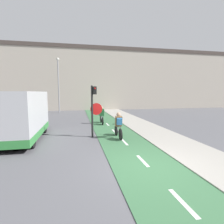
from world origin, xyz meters
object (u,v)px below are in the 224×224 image
Objects in this scene: traffic_light_pole at (94,105)px; cyclist_far at (102,116)px; street_lamp_sidewalk at (107,82)px; van at (20,116)px; cyclist_near at (119,126)px; street_lamp_far at (58,79)px.

cyclist_far is (1.01, 4.03, -1.16)m from traffic_light_pole.
van is at bearing -115.13° from street_lamp_sidewalk.
cyclist_near is at bearing -20.67° from traffic_light_pole.
traffic_light_pole reaches higher than cyclist_near.
van is at bearing -93.55° from street_lamp_far.
cyclist_near is 0.34× the size of van.
cyclist_far is (-2.49, -11.85, -3.33)m from street_lamp_sidewalk.
van is at bearing 178.12° from traffic_light_pole.
cyclist_far is at bearing 93.82° from cyclist_near.
street_lamp_far is at bearing -155.73° from street_lamp_sidewalk.
street_lamp_sidewalk is at bearing 78.15° from cyclist_far.
van is (-4.90, -3.91, 0.61)m from cyclist_far.
cyclist_far is at bearing 75.88° from traffic_light_pole.
traffic_light_pole is 0.45× the size of street_lamp_sidewalk.
traffic_light_pole is at bearing -104.12° from cyclist_far.
cyclist_far is (-0.30, 4.53, -0.04)m from cyclist_near.
cyclist_far is at bearing 38.54° from van.
street_lamp_sidewalk is 12.55m from cyclist_far.
traffic_light_pole is 13.47m from street_lamp_far.
traffic_light_pole reaches higher than van.
street_lamp_sidewalk is at bearing 82.40° from cyclist_near.
cyclist_far is 0.34× the size of van.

